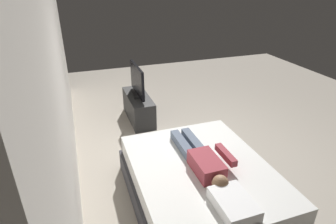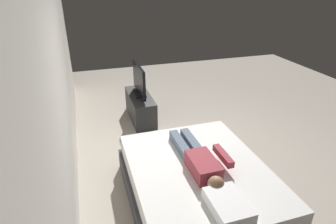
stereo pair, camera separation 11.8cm
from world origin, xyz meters
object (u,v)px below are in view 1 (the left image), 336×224
Objects in this scene: pillow at (233,204)px; person at (203,159)px; tv_stand at (139,107)px; bed at (201,185)px; remote at (226,151)px; tv at (137,82)px.

person reaches higher than pillow.
bed is at bearing -175.70° from tv_stand.
bed is 1.85× the size of tv_stand.
person is 8.40× the size of remote.
remote is at bearing -165.04° from tv_stand.
bed is at bearing 148.56° from person.
pillow is 3.17m from tv_stand.
tv_stand is (2.42, 0.20, -0.37)m from person.
tv_stand is (2.45, 0.18, -0.01)m from bed.
tv_stand is (3.15, 0.18, -0.35)m from pillow.
person is 0.44m from remote.
bed is 13.60× the size of remote.
tv_stand is 0.53m from tv.
bed reaches higher than tv_stand.
bed is 2.51m from tv.
remote is 2.37m from tv_stand.
bed is 2.46m from tv_stand.
person is 1.15× the size of tv_stand.
bed is at bearing 0.00° from pillow.
remote is at bearing -25.65° from pillow.
tv_stand is at bearing 14.96° from remote.
tv_stand is at bearing 3.34° from pillow.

